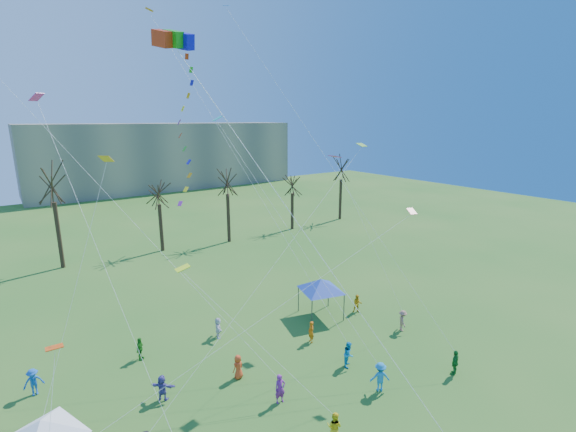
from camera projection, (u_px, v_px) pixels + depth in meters
distant_building at (168, 156)px, 94.52m from camera, size 60.00×14.00×15.00m
bare_tree_row at (139, 195)px, 47.02m from camera, size 68.47×8.63×11.52m
big_box_kite at (191, 133)px, 18.07m from camera, size 4.55×6.35×21.32m
canopy_tent_white at (42, 429)px, 17.82m from camera, size 3.84×3.84×3.07m
canopy_tent_blue at (321, 285)px, 32.85m from camera, size 4.21×4.21×3.27m
festival_crowd at (242, 385)px, 23.47m from camera, size 26.42×14.36×1.85m
small_kites_aloft at (211, 160)px, 24.07m from camera, size 25.82×18.59×33.75m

